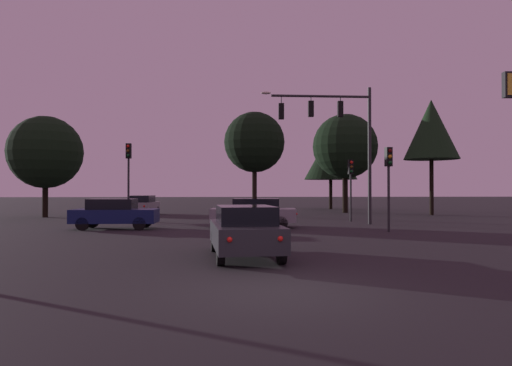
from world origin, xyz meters
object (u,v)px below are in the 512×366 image
at_px(tree_behind_sign, 254,142).
at_px(tree_right_cluster, 45,152).
at_px(traffic_light_median, 128,167).
at_px(tree_center_horizon, 331,156).
at_px(traffic_light_corner_left, 389,172).
at_px(car_crossing_right, 115,213).
at_px(traffic_light_corner_right, 351,177).
at_px(tree_left_far, 431,130).
at_px(car_crossing_left, 254,213).
at_px(car_far_lane, 142,205).
at_px(car_nearside_lane, 245,230).
at_px(tree_lot_edge, 345,147).
at_px(traffic_signal_mast_arm, 337,128).

xyz_separation_m(tree_behind_sign, tree_right_cluster, (-14.98, -0.37, -0.84)).
height_order(traffic_light_median, tree_center_horizon, tree_center_horizon).
relative_size(traffic_light_corner_left, car_crossing_right, 0.94).
distance_m(traffic_light_corner_right, traffic_light_median, 13.58).
bearing_deg(car_crossing_right, tree_left_far, 26.96).
distance_m(traffic_light_corner_left, traffic_light_corner_right, 6.92).
bearing_deg(traffic_light_median, tree_left_far, 17.02).
height_order(car_crossing_right, tree_right_cluster, tree_right_cluster).
bearing_deg(car_crossing_left, traffic_light_corner_right, 33.97).
bearing_deg(car_far_lane, tree_behind_sign, -14.45).
xyz_separation_m(car_nearside_lane, tree_left_far, (15.26, 20.88, 5.82)).
xyz_separation_m(traffic_light_corner_left, traffic_light_median, (-13.47, 6.71, 0.51)).
height_order(car_crossing_left, car_crossing_right, same).
height_order(tree_left_far, tree_lot_edge, tree_left_far).
bearing_deg(car_far_lane, car_crossing_right, -85.83).
bearing_deg(tree_lot_edge, car_nearside_lane, -110.95).
relative_size(traffic_light_median, car_crossing_left, 1.04).
bearing_deg(tree_right_cluster, car_nearside_lane, -56.01).
relative_size(tree_behind_sign, tree_center_horizon, 0.99).
bearing_deg(traffic_light_median, traffic_light_corner_left, -26.48).
relative_size(car_crossing_left, tree_left_far, 0.51).
xyz_separation_m(traffic_light_median, car_far_lane, (-0.69, 8.32, -2.55)).
relative_size(traffic_light_corner_right, car_far_lane, 0.86).
bearing_deg(tree_behind_sign, traffic_signal_mast_arm, -62.55).
bearing_deg(tree_right_cluster, traffic_light_corner_right, -14.99).
bearing_deg(car_far_lane, car_crossing_left, -57.11).
relative_size(tree_left_far, tree_lot_edge, 1.06).
bearing_deg(car_nearside_lane, tree_left_far, 53.83).
distance_m(car_crossing_left, tree_right_cluster, 17.76).
bearing_deg(car_crossing_left, tree_right_cluster, 145.80).
relative_size(traffic_signal_mast_arm, car_far_lane, 1.75).
bearing_deg(tree_behind_sign, car_nearside_lane, -94.24).
distance_m(traffic_light_median, car_crossing_left, 8.70).
distance_m(car_far_lane, tree_behind_sign, 10.05).
relative_size(car_nearside_lane, car_crossing_left, 0.96).
relative_size(tree_right_cluster, tree_lot_edge, 0.86).
xyz_separation_m(car_crossing_right, tree_left_far, (21.44, 10.91, 5.82)).
xyz_separation_m(car_nearside_lane, car_far_lane, (-7.10, 22.56, 0.00)).
xyz_separation_m(traffic_light_median, tree_right_cluster, (-7.06, 5.73, 1.30)).
height_order(traffic_light_median, tree_behind_sign, tree_behind_sign).
bearing_deg(traffic_light_corner_left, tree_lot_edge, 81.88).
relative_size(car_crossing_left, tree_right_cluster, 0.63).
height_order(traffic_light_corner_right, tree_lot_edge, tree_lot_edge).
height_order(car_nearside_lane, tree_right_cluster, tree_right_cluster).
xyz_separation_m(car_crossing_left, tree_left_far, (14.39, 10.65, 5.82)).
height_order(car_crossing_right, tree_center_horizon, tree_center_horizon).
bearing_deg(tree_center_horizon, car_crossing_right, -126.13).
relative_size(tree_left_far, tree_center_horizon, 1.15).
xyz_separation_m(car_far_lane, tree_left_far, (22.36, -1.68, 5.82)).
xyz_separation_m(car_nearside_lane, tree_center_horizon, (9.93, 32.04, 4.59)).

